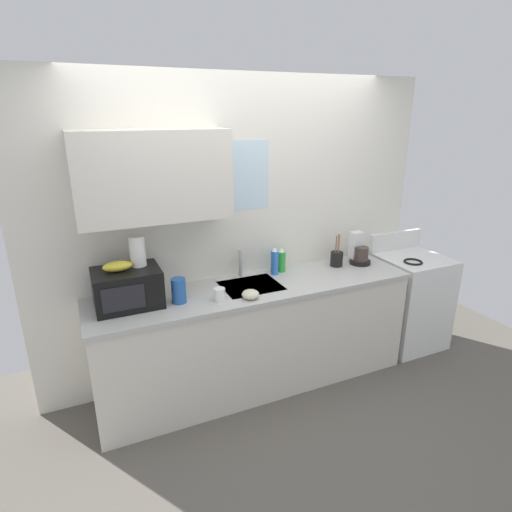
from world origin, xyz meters
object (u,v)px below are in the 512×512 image
(banana_bunch, at_px, (117,266))
(stove_range, at_px, (409,300))
(paper_towel_roll, at_px, (137,251))
(microwave, at_px, (127,288))
(coffee_maker, at_px, (359,252))
(mug_white, at_px, (220,294))
(small_bowl, at_px, (250,294))
(dish_soap_bottle_green, at_px, (281,260))
(dish_soap_bottle_blue, at_px, (275,262))
(cereal_canister, at_px, (179,291))
(utensil_crock, at_px, (337,258))

(banana_bunch, bearing_deg, stove_range, -1.00)
(stove_range, xyz_separation_m, paper_towel_roll, (-2.53, 0.10, 0.82))
(microwave, distance_m, paper_towel_roll, 0.27)
(coffee_maker, bearing_deg, paper_towel_roll, -179.75)
(mug_white, bearing_deg, stove_range, 4.09)
(paper_towel_roll, bearing_deg, stove_range, -2.19)
(coffee_maker, distance_m, small_bowl, 1.25)
(dish_soap_bottle_green, relative_size, small_bowl, 1.64)
(coffee_maker, height_order, dish_soap_bottle_blue, coffee_maker)
(stove_range, relative_size, dish_soap_bottle_green, 5.06)
(stove_range, bearing_deg, dish_soap_bottle_blue, 173.58)
(microwave, xyz_separation_m, coffee_maker, (2.05, 0.06, -0.03))
(cereal_canister, bearing_deg, utensil_crock, 6.56)
(paper_towel_roll, bearing_deg, mug_white, -24.87)
(banana_bunch, distance_m, dish_soap_bottle_green, 1.38)
(coffee_maker, bearing_deg, cereal_canister, -174.70)
(mug_white, height_order, small_bowl, mug_white)
(microwave, relative_size, mug_white, 4.84)
(paper_towel_roll, distance_m, utensil_crock, 1.74)
(stove_range, xyz_separation_m, banana_bunch, (-2.68, 0.05, 0.75))
(coffee_maker, distance_m, cereal_canister, 1.71)
(paper_towel_roll, relative_size, cereal_canister, 1.20)
(banana_bunch, xyz_separation_m, coffee_maker, (2.10, 0.06, -0.20))
(cereal_canister, bearing_deg, banana_bunch, 165.62)
(small_bowl, bearing_deg, coffee_maker, 14.32)
(dish_soap_bottle_green, distance_m, small_bowl, 0.62)
(small_bowl, bearing_deg, utensil_crock, 18.11)
(dish_soap_bottle_blue, bearing_deg, microwave, -174.68)
(microwave, bearing_deg, mug_white, -16.95)
(utensil_crock, bearing_deg, mug_white, -167.77)
(dish_soap_bottle_green, height_order, small_bowl, dish_soap_bottle_green)
(banana_bunch, height_order, cereal_canister, banana_bunch)
(microwave, bearing_deg, dish_soap_bottle_green, 6.75)
(mug_white, xyz_separation_m, utensil_crock, (1.20, 0.26, 0.02))
(dish_soap_bottle_blue, height_order, dish_soap_bottle_green, dish_soap_bottle_blue)
(dish_soap_bottle_blue, height_order, small_bowl, dish_soap_bottle_blue)
(utensil_crock, bearing_deg, dish_soap_bottle_blue, 175.97)
(stove_range, distance_m, mug_white, 2.07)
(banana_bunch, xyz_separation_m, dish_soap_bottle_blue, (1.27, 0.11, -0.19))
(microwave, bearing_deg, banana_bunch, 178.20)
(dish_soap_bottle_blue, bearing_deg, mug_white, -153.29)
(stove_range, xyz_separation_m, utensil_crock, (-0.81, 0.12, 0.51))
(dish_soap_bottle_blue, xyz_separation_m, dish_soap_bottle_green, (0.09, 0.04, -0.01))
(paper_towel_roll, relative_size, coffee_maker, 0.79)
(microwave, xyz_separation_m, utensil_crock, (1.82, 0.07, -0.06))
(microwave, xyz_separation_m, cereal_canister, (0.34, -0.10, -0.04))
(dish_soap_bottle_green, relative_size, cereal_canister, 1.16)
(utensil_crock, bearing_deg, small_bowl, -161.89)
(stove_range, bearing_deg, paper_towel_roll, 177.81)
(banana_bunch, xyz_separation_m, paper_towel_roll, (0.15, 0.05, 0.08))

